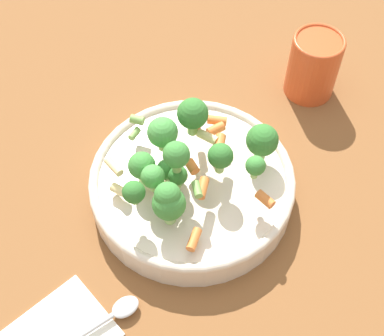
{
  "coord_description": "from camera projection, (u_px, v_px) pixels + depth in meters",
  "views": [
    {
      "loc": [
        0.4,
        -0.13,
        0.66
      ],
      "look_at": [
        0.0,
        0.0,
        0.07
      ],
      "focal_mm": 50.0,
      "sensor_mm": 36.0,
      "label": 1
    }
  ],
  "objects": [
    {
      "name": "pasta_salad",
      "position": [
        188.0,
        159.0,
        0.7
      ],
      "size": [
        0.22,
        0.24,
        0.1
      ],
      "color": "#8CB766",
      "rests_on": "bowl"
    },
    {
      "name": "bowl",
      "position": [
        192.0,
        184.0,
        0.76
      ],
      "size": [
        0.29,
        0.29,
        0.05
      ],
      "color": "beige",
      "rests_on": "ground_plane"
    },
    {
      "name": "spoon",
      "position": [
        95.0,
        327.0,
        0.65
      ],
      "size": [
        0.07,
        0.19,
        0.01
      ],
      "rotation": [
        0.0,
        0.0,
        8.15
      ],
      "color": "silver",
      "rests_on": "napkin"
    },
    {
      "name": "cup",
      "position": [
        314.0,
        65.0,
        0.86
      ],
      "size": [
        0.08,
        0.08,
        0.11
      ],
      "color": "#CC4C23",
      "rests_on": "ground_plane"
    },
    {
      "name": "ground_plane",
      "position": [
        192.0,
        194.0,
        0.78
      ],
      "size": [
        3.0,
        3.0,
        0.0
      ],
      "primitive_type": "plane",
      "color": "brown"
    }
  ]
}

